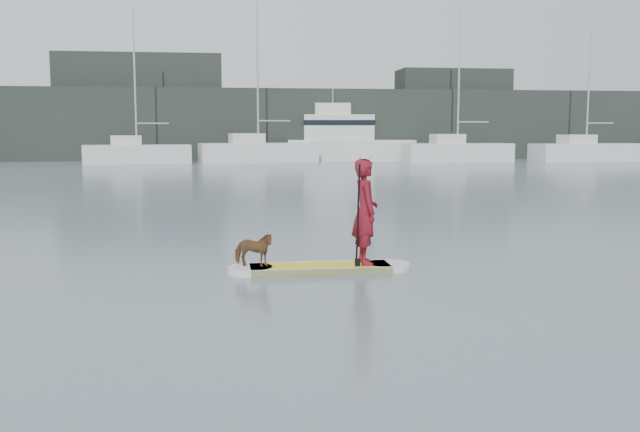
{
  "coord_description": "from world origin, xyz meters",
  "views": [
    {
      "loc": [
        -3.02,
        -9.96,
        2.51
      ],
      "look_at": [
        -1.32,
        2.46,
        1.0
      ],
      "focal_mm": 40.0,
      "sensor_mm": 36.0,
      "label": 1
    }
  ],
  "objects": [
    {
      "name": "paddleboard",
      "position": [
        -1.32,
        2.46,
        0.06
      ],
      "size": [
        3.3,
        0.81,
        0.12
      ],
      "rotation": [
        0.0,
        0.0,
        0.0
      ],
      "color": "yellow",
      "rests_on": "ground"
    },
    {
      "name": "motor_yacht_a",
      "position": [
        7.17,
        48.8,
        1.76
      ],
      "size": [
        10.76,
        4.64,
        6.25
      ],
      "rotation": [
        0.0,
        0.0,
        -0.14
      ],
      "color": "silver",
      "rests_on": "ground"
    },
    {
      "name": "sailboat_d",
      "position": [
        -0.33,
        46.13,
        0.96
      ],
      "size": [
        9.42,
        4.24,
        13.38
      ],
      "rotation": [
        0.0,
        0.0,
        0.16
      ],
      "color": "silver",
      "rests_on": "ground"
    },
    {
      "name": "shore_building_west",
      "position": [
        -10.0,
        54.0,
        4.5
      ],
      "size": [
        14.0,
        4.0,
        9.0
      ],
      "primitive_type": "cube",
      "color": "black",
      "rests_on": "ground"
    },
    {
      "name": "sailboat_f",
      "position": [
        26.05,
        44.41,
        0.91
      ],
      "size": [
        9.32,
        3.85,
        13.55
      ],
      "rotation": [
        0.0,
        0.0,
        0.13
      ],
      "color": "silver",
      "rests_on": "ground"
    },
    {
      "name": "dog",
      "position": [
        -2.51,
        2.46,
        0.42
      ],
      "size": [
        0.78,
        0.53,
        0.61
      ],
      "primitive_type": "imported",
      "rotation": [
        0.0,
        0.0,
        1.26
      ],
      "color": "#54351C",
      "rests_on": "paddleboard"
    },
    {
      "name": "paddler",
      "position": [
        -0.51,
        2.47,
        1.07
      ],
      "size": [
        0.48,
        0.71,
        1.89
      ],
      "primitive_type": "imported",
      "rotation": [
        0.0,
        0.0,
        1.61
      ],
      "color": "maroon",
      "rests_on": "paddleboard"
    },
    {
      "name": "shore_building_east",
      "position": [
        18.0,
        54.0,
        4.0
      ],
      "size": [
        10.0,
        4.0,
        8.0
      ],
      "primitive_type": "cube",
      "color": "black",
      "rests_on": "ground"
    },
    {
      "name": "ground",
      "position": [
        0.0,
        0.0,
        0.0
      ],
      "size": [
        140.0,
        140.0,
        0.0
      ],
      "primitive_type": "plane",
      "color": "slate",
      "rests_on": "ground"
    },
    {
      "name": "shore_mass",
      "position": [
        0.0,
        53.0,
        3.0
      ],
      "size": [
        90.0,
        6.0,
        6.0
      ],
      "primitive_type": "cube",
      "color": "black",
      "rests_on": "ground"
    },
    {
      "name": "white_cap",
      "position": [
        -0.51,
        2.47,
        2.05
      ],
      "size": [
        0.22,
        0.22,
        0.07
      ],
      "primitive_type": "cylinder",
      "color": "silver",
      "rests_on": "paddler"
    },
    {
      "name": "sailboat_c",
      "position": [
        -9.51,
        45.36,
        0.84
      ],
      "size": [
        8.19,
        3.87,
        11.3
      ],
      "rotation": [
        0.0,
        0.0,
        0.16
      ],
      "color": "silver",
      "rests_on": "ground"
    },
    {
      "name": "sailboat_e",
      "position": [
        15.31,
        44.56,
        0.88
      ],
      "size": [
        8.51,
        2.99,
        12.23
      ],
      "rotation": [
        0.0,
        0.0,
        0.03
      ],
      "color": "silver",
      "rests_on": "ground"
    },
    {
      "name": "paddle",
      "position": [
        -0.68,
        2.23,
        0.8
      ],
      "size": [
        0.1,
        0.3,
        2.0
      ],
      "rotation": [
        0.0,
        0.0,
        0.0
      ],
      "color": "black",
      "rests_on": "ground"
    }
  ]
}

